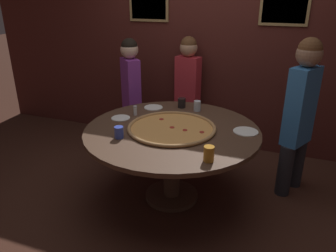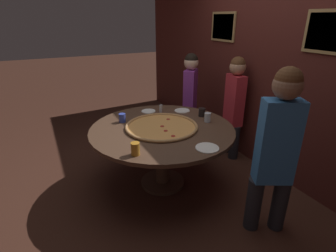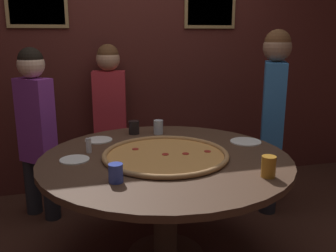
% 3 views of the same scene
% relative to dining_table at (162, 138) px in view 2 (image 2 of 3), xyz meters
% --- Properties ---
extents(ground_plane, '(24.00, 24.00, 0.00)m').
position_rel_dining_table_xyz_m(ground_plane, '(0.00, 0.00, -0.61)').
color(ground_plane, '#422319').
extents(back_wall, '(6.40, 0.08, 2.60)m').
position_rel_dining_table_xyz_m(back_wall, '(0.00, 1.40, 0.69)').
color(back_wall, '#4C1E19').
rests_on(back_wall, ground_plane).
extents(dining_table, '(1.61, 1.61, 0.74)m').
position_rel_dining_table_xyz_m(dining_table, '(0.00, 0.00, 0.00)').
color(dining_table, '#4C3323').
rests_on(dining_table, ground_plane).
extents(giant_pizza, '(0.81, 0.81, 0.03)m').
position_rel_dining_table_xyz_m(giant_pizza, '(0.00, -0.01, 0.14)').
color(giant_pizza, '#E0994C').
rests_on(giant_pizza, dining_table).
extents(drink_cup_near_left, '(0.08, 0.08, 0.10)m').
position_rel_dining_table_xyz_m(drink_cup_near_left, '(-0.10, 0.59, 0.18)').
color(drink_cup_near_left, black).
rests_on(drink_cup_near_left, dining_table).
extents(drink_cup_far_right, '(0.08, 0.08, 0.12)m').
position_rel_dining_table_xyz_m(drink_cup_far_right, '(0.46, -0.48, 0.19)').
color(drink_cup_far_right, '#BC7A23').
rests_on(drink_cup_far_right, dining_table).
extents(drink_cup_centre_back, '(0.07, 0.07, 0.11)m').
position_rel_dining_table_xyz_m(drink_cup_centre_back, '(0.08, 0.55, 0.18)').
color(drink_cup_centre_back, silver).
rests_on(drink_cup_centre_back, dining_table).
extents(drink_cup_by_shaker, '(0.08, 0.08, 0.10)m').
position_rel_dining_table_xyz_m(drink_cup_by_shaker, '(-0.36, -0.34, 0.18)').
color(drink_cup_by_shaker, '#384CB7').
rests_on(drink_cup_by_shaker, dining_table).
extents(white_plate_right_side, '(0.18, 0.18, 0.01)m').
position_rel_dining_table_xyz_m(white_plate_right_side, '(-0.57, 0.07, 0.13)').
color(white_plate_right_side, white).
rests_on(white_plate_right_side, dining_table).
extents(white_plate_left_side, '(0.22, 0.22, 0.01)m').
position_rel_dining_table_xyz_m(white_plate_left_side, '(0.64, 0.16, 0.13)').
color(white_plate_left_side, white).
rests_on(white_plate_left_side, dining_table).
extents(white_plate_far_back, '(0.20, 0.20, 0.01)m').
position_rel_dining_table_xyz_m(white_plate_far_back, '(-0.38, 0.48, 0.13)').
color(white_plate_far_back, white).
rests_on(white_plate_far_back, dining_table).
extents(condiment_shaker, '(0.04, 0.04, 0.10)m').
position_rel_dining_table_xyz_m(condiment_shaker, '(-0.47, 0.21, 0.18)').
color(condiment_shaker, silver).
rests_on(condiment_shaker, dining_table).
extents(diner_side_left, '(0.37, 0.21, 1.42)m').
position_rel_dining_table_xyz_m(diner_side_left, '(-0.22, 1.20, 0.19)').
color(diner_side_left, '#232328').
rests_on(diner_side_left, ground_plane).
extents(diner_far_right, '(0.30, 0.40, 1.54)m').
position_rel_dining_table_xyz_m(diner_far_right, '(1.08, 0.56, 0.26)').
color(diner_far_right, '#232328').
rests_on(diner_far_right, ground_plane).
extents(diner_centre_back, '(0.34, 0.34, 1.41)m').
position_rel_dining_table_xyz_m(diner_centre_back, '(-0.85, 0.88, 0.18)').
color(diner_centre_back, '#232328').
rests_on(diner_centre_back, ground_plane).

